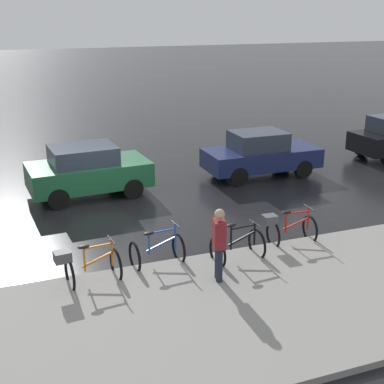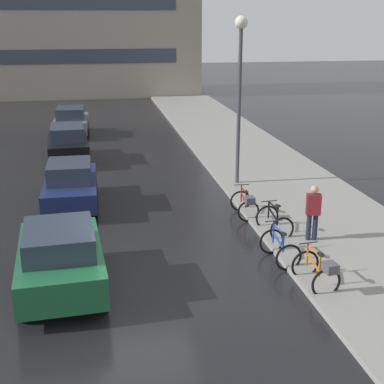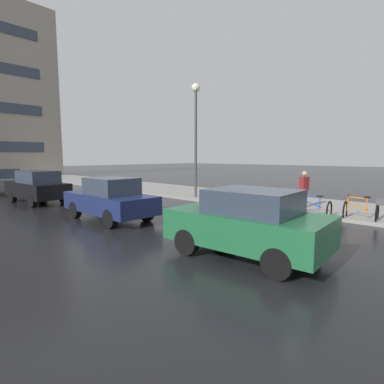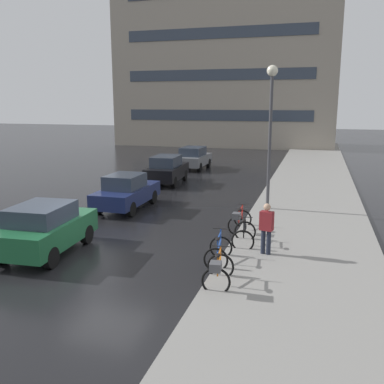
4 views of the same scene
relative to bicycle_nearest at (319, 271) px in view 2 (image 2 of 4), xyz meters
The scene contains 12 objects.
ground_plane 4.25m from the bicycle_nearest, 159.73° to the left, with size 140.00×140.00×0.00m, color black.
sidewalk_kerb 11.65m from the bicycle_nearest, 79.90° to the left, with size 4.80×60.00×0.14m, color gray.
bicycle_nearest is the anchor object (origin of this frame).
bicycle_second 1.71m from the bicycle_nearest, 102.29° to the left, with size 0.82×1.20×1.01m.
bicycle_third 3.48m from the bicycle_nearest, 88.41° to the left, with size 0.86×1.19×1.02m.
bicycle_farthest 5.04m from the bicycle_nearest, 93.99° to the left, with size 0.74×1.37×0.96m.
car_green 6.05m from the bicycle_nearest, 169.45° to the left, with size 2.14×3.85×1.62m.
car_navy 9.32m from the bicycle_nearest, 129.41° to the left, with size 1.75×4.04×1.60m.
car_black 14.93m from the bicycle_nearest, 114.72° to the left, with size 1.94×4.05×1.66m.
car_grey 20.40m from the bicycle_nearest, 107.98° to the left, with size 1.87×3.78×1.60m.
pedestrian 2.84m from the bicycle_nearest, 70.80° to the left, with size 0.45×0.33×1.75m.
streetlamp 9.36m from the bicycle_nearest, 88.00° to the left, with size 0.47×0.47×6.28m.
Camera 2 is at (-0.99, -12.10, 6.09)m, focal length 50.00 mm.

